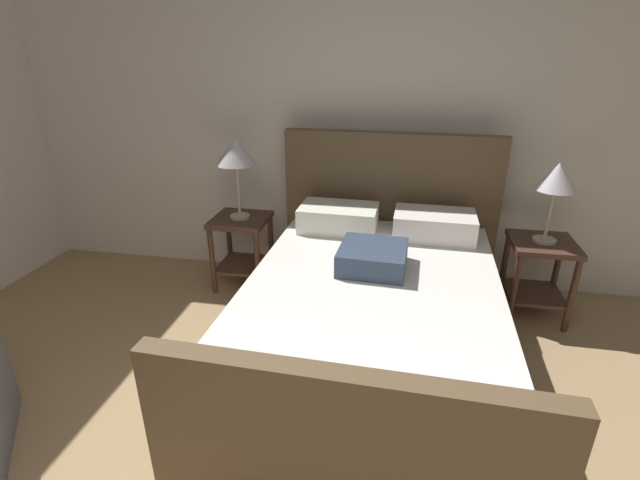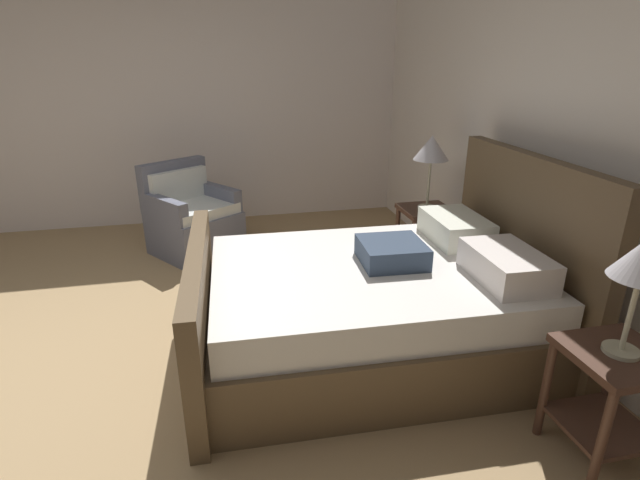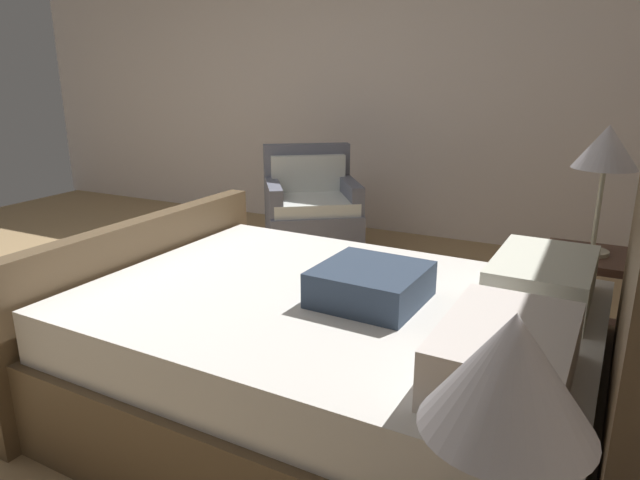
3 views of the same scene
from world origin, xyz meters
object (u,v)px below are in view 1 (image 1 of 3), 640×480
at_px(nightstand_right, 539,266).
at_px(nightstand_left, 242,240).
at_px(bed, 373,313).
at_px(table_lamp_right, 557,179).
at_px(table_lamp_left, 236,153).

bearing_deg(nightstand_right, nightstand_left, 178.15).
bearing_deg(bed, nightstand_left, 143.51).
bearing_deg(table_lamp_right, nightstand_left, 178.15).
xyz_separation_m(bed, table_lamp_left, (-1.14, 0.85, 0.77)).
bearing_deg(nightstand_left, table_lamp_right, -1.85).
relative_size(table_lamp_right, table_lamp_left, 0.88).
xyz_separation_m(bed, nightstand_left, (-1.14, 0.85, 0.05)).
height_order(nightstand_right, table_lamp_right, table_lamp_right).
xyz_separation_m(nightstand_right, table_lamp_left, (-2.29, 0.07, 0.72)).
bearing_deg(table_lamp_left, bed, -36.49).
bearing_deg(bed, nightstand_right, 34.11).
bearing_deg(nightstand_right, bed, -145.89).
distance_m(nightstand_right, nightstand_left, 2.29).
distance_m(table_lamp_right, table_lamp_left, 2.29).
bearing_deg(table_lamp_left, nightstand_right, -1.85).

